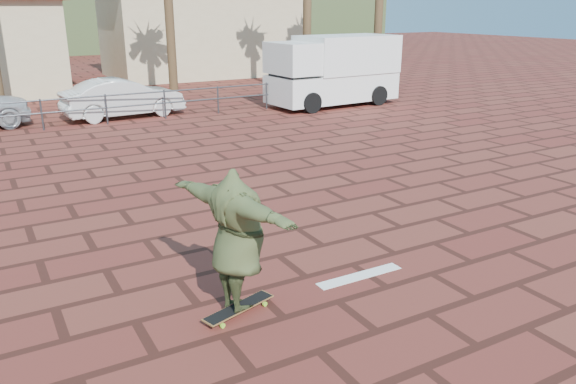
# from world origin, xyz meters

# --- Properties ---
(ground) EXTENTS (120.00, 120.00, 0.00)m
(ground) POSITION_xyz_m (0.00, 0.00, 0.00)
(ground) COLOR maroon
(ground) RESTS_ON ground
(paint_stripe) EXTENTS (1.40, 0.22, 0.01)m
(paint_stripe) POSITION_xyz_m (0.70, -1.20, 0.00)
(paint_stripe) COLOR white
(paint_stripe) RESTS_ON ground
(guardrail) EXTENTS (24.06, 0.06, 1.00)m
(guardrail) POSITION_xyz_m (0.00, 12.00, 0.68)
(guardrail) COLOR #47494F
(guardrail) RESTS_ON ground
(building_east) EXTENTS (10.60, 6.60, 5.00)m
(building_east) POSITION_xyz_m (8.00, 24.00, 2.54)
(building_east) COLOR beige
(building_east) RESTS_ON ground
(hill_front) EXTENTS (70.00, 18.00, 6.00)m
(hill_front) POSITION_xyz_m (0.00, 50.00, 3.00)
(hill_front) COLOR #384C28
(hill_front) RESTS_ON ground
(longboard) EXTENTS (1.07, 0.53, 0.10)m
(longboard) POSITION_xyz_m (-1.29, -1.30, 0.08)
(longboard) COLOR olive
(longboard) RESTS_ON ground
(skateboarder) EXTENTS (1.14, 2.36, 1.85)m
(skateboarder) POSITION_xyz_m (-1.29, -1.30, 1.03)
(skateboarder) COLOR #3F4927
(skateboarder) RESTS_ON longboard
(campervan) EXTENTS (5.29, 2.52, 2.68)m
(campervan) POSITION_xyz_m (8.73, 11.50, 1.41)
(campervan) COLOR white
(campervan) RESTS_ON ground
(car_white) EXTENTS (4.26, 1.79, 1.37)m
(car_white) POSITION_xyz_m (0.81, 13.00, 0.68)
(car_white) COLOR silver
(car_white) RESTS_ON ground
(street_sign) EXTENTS (0.45, 0.11, 2.22)m
(street_sign) POSITION_xyz_m (8.14, 11.28, 1.55)
(street_sign) COLOR gray
(street_sign) RESTS_ON ground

